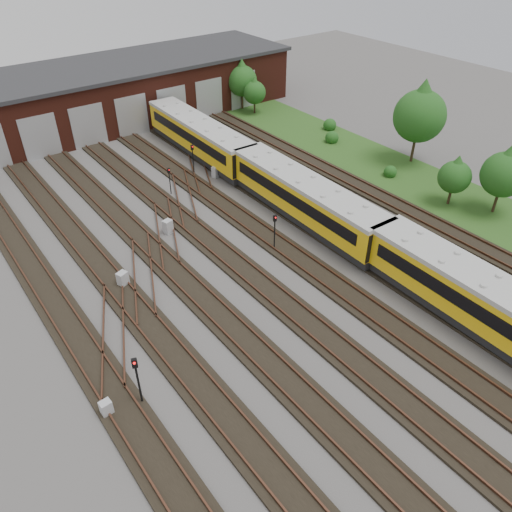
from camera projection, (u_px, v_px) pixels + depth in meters
ground at (325, 306)px, 32.51m from camera, size 120.00×120.00×0.00m
track_network at (317, 301)px, 32.75m from camera, size 30.40×70.00×0.33m
maintenance_shed at (83, 98)px, 56.55m from camera, size 51.00×12.50×6.35m
grass_verge at (397, 173)px, 48.28m from camera, size 8.00×55.00×0.05m
metro_train at (305, 198)px, 40.01m from camera, size 3.38×48.44×3.38m
signal_mast_0 at (137, 375)px, 25.04m from camera, size 0.33×0.32×3.34m
signal_mast_1 at (169, 178)px, 43.99m from camera, size 0.23×0.21×2.48m
signal_mast_2 at (275, 228)px, 36.69m from camera, size 0.26×0.25×2.99m
signal_mast_3 at (193, 156)px, 46.85m from camera, size 0.24×0.23×3.04m
relay_cabinet_0 at (106, 408)px, 25.42m from camera, size 0.61×0.52×0.97m
relay_cabinet_1 at (123, 279)px, 33.93m from camera, size 0.81×0.74×1.12m
relay_cabinet_2 at (168, 227)px, 39.33m from camera, size 0.81×0.73×1.14m
relay_cabinet_3 at (216, 172)px, 47.29m from camera, size 0.77×0.69×1.08m
relay_cabinet_4 at (337, 239)px, 38.16m from camera, size 0.66×0.61×0.89m
tree_0 at (242, 77)px, 60.77m from camera, size 3.68×3.68×6.10m
tree_1 at (255, 90)px, 60.04m from camera, size 2.71×2.71×4.50m
tree_2 at (421, 110)px, 47.31m from camera, size 4.99×4.99×8.27m
tree_3 at (455, 173)px, 41.70m from camera, size 2.75×2.75×4.56m
tree_4 at (506, 169)px, 39.99m from camera, size 3.71×3.71×6.15m
bush_0 at (390, 170)px, 47.39m from camera, size 1.24×1.24×1.24m
bush_1 at (332, 136)px, 53.97m from camera, size 1.45×1.45×1.45m
bush_2 at (330, 123)px, 56.94m from camera, size 1.49×1.49×1.49m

